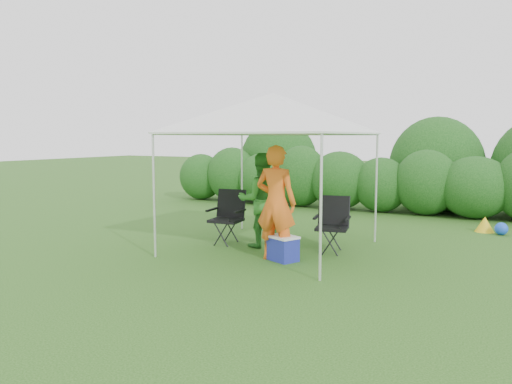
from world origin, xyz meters
The scene contains 10 objects.
ground centered at (0.00, 0.00, 0.00)m, with size 70.00×70.00×0.00m, color #32611E.
hedge centered at (0.15, 6.00, 0.83)m, with size 12.28×1.53×1.80m.
canopy centered at (0.00, 0.50, 2.46)m, with size 3.10×3.10×2.83m.
chair_right centered at (1.03, 0.84, 0.56)m, with size 0.70×0.66×0.99m.
chair_left centered at (-1.00, 0.58, 0.59)m, with size 0.69×0.64×1.03m.
man centered at (0.40, -0.18, 0.96)m, with size 0.70×0.46×1.92m, color orange.
woman centered at (-0.29, 0.59, 0.88)m, with size 0.85×0.67×1.76m, color #2F7C28.
cooler centered at (0.53, -0.19, 0.21)m, with size 0.60×0.54×0.42m.
bottle centered at (0.59, -0.23, 0.52)m, with size 0.05×0.05×0.21m, color #592D0C.
lawn_toy centered at (3.41, 4.10, 0.16)m, with size 0.67×0.56×0.33m.
Camera 1 is at (3.98, -7.57, 2.05)m, focal length 35.00 mm.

